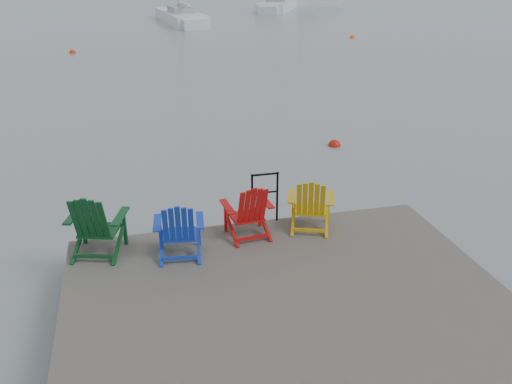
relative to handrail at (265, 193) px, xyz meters
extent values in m
plane|color=slate|center=(-0.25, -2.45, -1.04)|extent=(400.00, 400.00, 0.00)
cube|color=#312E2B|center=(-0.25, -2.45, -0.64)|extent=(6.00, 5.00, 0.20)
cylinder|color=black|center=(-2.95, -0.25, -1.34)|extent=(0.26, 0.26, 1.20)
cylinder|color=black|center=(-0.25, -0.25, -1.34)|extent=(0.26, 0.26, 1.20)
cylinder|color=black|center=(2.45, -0.25, -1.34)|extent=(0.26, 0.26, 1.20)
cylinder|color=black|center=(-0.22, 0.00, -0.09)|extent=(0.04, 0.04, 0.90)
cylinder|color=black|center=(0.22, 0.00, -0.09)|extent=(0.04, 0.04, 0.90)
cylinder|color=black|center=(0.00, 0.00, 0.34)|extent=(0.48, 0.04, 0.04)
cylinder|color=black|center=(0.00, 0.00, 0.01)|extent=(0.44, 0.03, 0.03)
cube|color=#0B401B|center=(-2.72, -0.35, -0.20)|extent=(0.68, 0.64, 0.04)
cube|color=#0B401B|center=(-2.98, -0.06, -0.25)|extent=(0.06, 0.06, 0.59)
cube|color=#0B401B|center=(-2.35, -0.25, -0.25)|extent=(0.06, 0.06, 0.59)
cube|color=#0B401B|center=(-3.07, -0.27, 0.06)|extent=(0.30, 0.65, 0.03)
cube|color=#0B401B|center=(-2.39, -0.47, 0.06)|extent=(0.30, 0.65, 0.03)
cube|color=#0B401B|center=(-2.82, -0.68, 0.15)|extent=(0.57, 0.41, 0.72)
cube|color=#1134B2|center=(-1.53, -0.71, -0.24)|extent=(0.55, 0.50, 0.04)
cube|color=#1134B2|center=(-1.81, -0.50, -0.28)|extent=(0.05, 0.05, 0.53)
cube|color=#1134B2|center=(-1.22, -0.56, -0.28)|extent=(0.05, 0.05, 0.53)
cube|color=#1134B2|center=(-1.85, -0.70, 0.00)|extent=(0.17, 0.58, 0.03)
cube|color=#1134B2|center=(-1.22, -0.77, 0.00)|extent=(0.17, 0.58, 0.03)
cube|color=#1134B2|center=(-1.57, -1.02, 0.08)|extent=(0.49, 0.29, 0.65)
cube|color=#B50D0D|center=(-0.40, -0.35, -0.23)|extent=(0.55, 0.50, 0.04)
cube|color=#B50D0D|center=(-0.72, -0.19, -0.27)|extent=(0.05, 0.05, 0.53)
cube|color=#B50D0D|center=(-0.12, -0.13, -0.27)|extent=(0.05, 0.05, 0.53)
cube|color=#B50D0D|center=(-0.72, -0.40, 0.01)|extent=(0.17, 0.59, 0.03)
cube|color=#B50D0D|center=(-0.08, -0.34, 0.01)|extent=(0.17, 0.59, 0.03)
cube|color=#B50D0D|center=(-0.37, -0.66, 0.09)|extent=(0.49, 0.29, 0.65)
cube|color=#CE9E0B|center=(0.71, -0.35, -0.23)|extent=(0.63, 0.60, 0.04)
cube|color=#CE9E0B|center=(0.49, -0.07, -0.27)|extent=(0.06, 0.06, 0.53)
cube|color=#CE9E0B|center=(1.05, -0.28, -0.27)|extent=(0.06, 0.06, 0.53)
cube|color=#CE9E0B|center=(0.40, -0.25, 0.01)|extent=(0.31, 0.58, 0.03)
cube|color=#CE9E0B|center=(1.00, -0.48, 0.01)|extent=(0.31, 0.58, 0.03)
cube|color=#CE9E0B|center=(0.60, -0.64, 0.09)|extent=(0.52, 0.39, 0.65)
cube|color=white|center=(2.51, 35.38, -0.79)|extent=(3.24, 9.25, 1.10)
cube|color=#9E9EA3|center=(2.56, 34.93, -0.09)|extent=(1.91, 2.87, 0.55)
cube|color=white|center=(12.93, 44.27, -0.79)|extent=(6.60, 9.76, 1.10)
cube|color=white|center=(16.27, 46.59, -0.79)|extent=(7.00, 4.23, 1.10)
sphere|color=#B8190A|center=(3.23, 4.92, -1.04)|extent=(0.34, 0.34, 0.34)
sphere|color=red|center=(-4.65, 22.51, -1.04)|extent=(0.34, 0.34, 0.34)
sphere|color=#F74F0E|center=(11.99, 24.35, -1.04)|extent=(0.34, 0.34, 0.34)
sphere|color=#C0430B|center=(1.91, 33.77, -1.04)|extent=(0.39, 0.39, 0.39)
camera|label=1|loc=(-2.13, -8.11, 3.69)|focal=38.00mm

